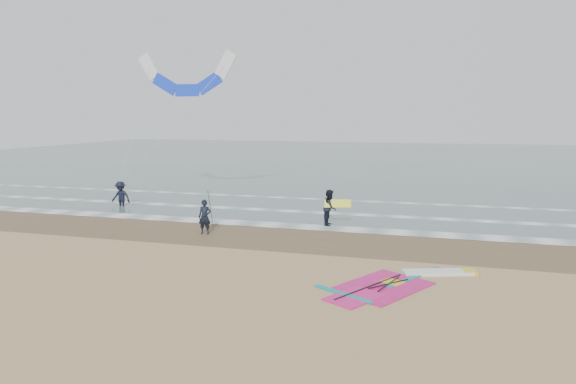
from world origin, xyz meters
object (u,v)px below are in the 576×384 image
(surf_kite, at_px, (187,78))
(person_standing, at_px, (205,217))
(person_wading, at_px, (121,191))
(person_walking, at_px, (330,208))
(windsurf_rig, at_px, (399,283))

(surf_kite, bearing_deg, person_standing, -59.88)
(person_wading, xyz_separation_m, surf_kite, (2.49, 4.04, 6.81))
(person_standing, xyz_separation_m, person_walking, (5.13, 3.41, 0.09))
(person_walking, bearing_deg, person_wading, 79.89)
(person_wading, bearing_deg, person_walking, -8.02)
(person_walking, height_order, surf_kite, surf_kite)
(surf_kite, bearing_deg, person_wading, -121.70)
(person_wading, bearing_deg, surf_kite, 58.33)
(person_standing, bearing_deg, surf_kite, 113.29)
(person_walking, relative_size, surf_kite, 0.22)
(windsurf_rig, bearing_deg, person_standing, 152.34)
(windsurf_rig, relative_size, person_standing, 3.19)
(person_standing, relative_size, person_wading, 0.86)
(person_standing, bearing_deg, windsurf_rig, -34.49)
(surf_kite, bearing_deg, person_walking, -29.19)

